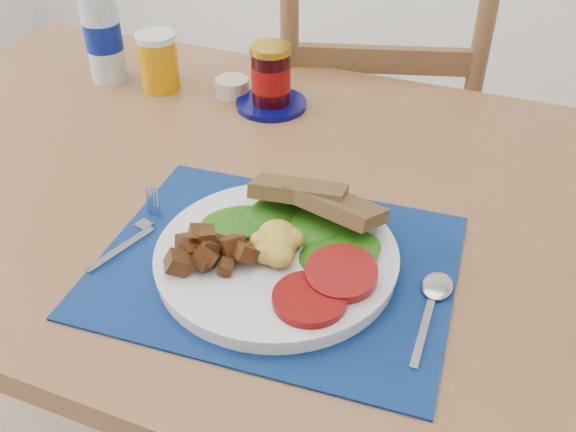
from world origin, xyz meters
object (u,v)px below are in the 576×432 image
Objects in this scene: juice_glass at (159,63)px; chair_far at (375,102)px; water_bottle at (102,27)px; jam_on_saucer at (271,80)px; breakfast_plate at (271,252)px.

chair_far is at bearing 47.69° from juice_glass.
jam_on_saucer is at bearing 1.97° from water_bottle.
breakfast_plate is 0.46m from jam_on_saucer.
chair_far is 0.55m from juice_glass.
juice_glass is 0.79× the size of jam_on_saucer.
water_bottle is 2.34× the size of juice_glass.
water_bottle reaches higher than jam_on_saucer.
chair_far is at bearing 39.55° from water_bottle.
water_bottle is (-0.46, -0.38, 0.25)m from chair_far.
chair_far reaches higher than water_bottle.
chair_far reaches higher than jam_on_saucer.
water_bottle reaches higher than breakfast_plate.
breakfast_plate is 0.67m from water_bottle.
jam_on_saucer is (-0.18, 0.42, 0.03)m from breakfast_plate.
jam_on_saucer is (0.35, 0.01, -0.05)m from water_bottle.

